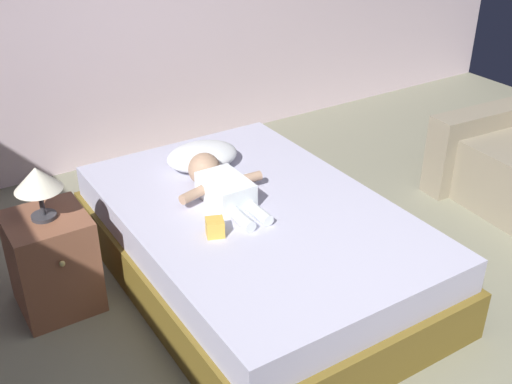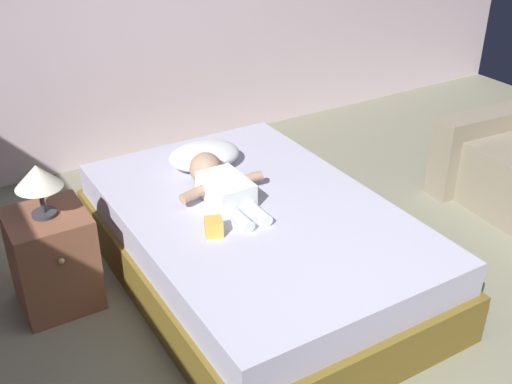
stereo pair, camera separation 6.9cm
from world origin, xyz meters
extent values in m
cube|color=brown|center=(0.01, 1.04, 0.14)|extent=(1.39, 2.09, 0.28)
cube|color=silver|center=(0.01, 1.04, 0.37)|extent=(1.34, 2.01, 0.19)
ellipsoid|color=white|center=(0.01, 1.65, 0.53)|extent=(0.45, 0.35, 0.14)
cube|color=white|center=(-0.09, 1.20, 0.53)|extent=(0.21, 0.32, 0.14)
sphere|color=tan|center=(-0.09, 1.44, 0.56)|extent=(0.19, 0.19, 0.19)
cylinder|color=tan|center=(-0.27, 1.25, 0.53)|extent=(0.17, 0.10, 0.06)
cylinder|color=tan|center=(0.09, 1.25, 0.53)|extent=(0.16, 0.06, 0.06)
cylinder|color=white|center=(-0.15, 0.95, 0.50)|extent=(0.06, 0.20, 0.06)
cylinder|color=white|center=(-0.04, 0.95, 0.50)|extent=(0.06, 0.20, 0.06)
cube|color=#BA33AD|center=(0.12, 1.31, 0.47)|extent=(0.06, 0.13, 0.01)
cube|color=white|center=(0.15, 1.37, 0.48)|extent=(0.02, 0.03, 0.01)
cube|color=gray|center=(2.06, 1.16, 0.29)|extent=(0.99, 0.27, 0.57)
cube|color=brown|center=(-1.02, 1.42, 0.27)|extent=(0.40, 0.40, 0.55)
sphere|color=tan|center=(-1.02, 1.20, 0.39)|extent=(0.03, 0.03, 0.03)
cylinder|color=#333338|center=(-1.02, 1.42, 0.56)|extent=(0.13, 0.13, 0.02)
cylinder|color=#333338|center=(-1.02, 1.42, 0.64)|extent=(0.02, 0.02, 0.14)
cone|color=silver|center=(-1.02, 1.42, 0.77)|extent=(0.24, 0.24, 0.12)
cube|color=gold|center=(-0.31, 0.93, 0.51)|extent=(0.12, 0.12, 0.09)
camera|label=1|loc=(-1.56, -1.42, 2.19)|focal=43.77mm
camera|label=2|loc=(-1.50, -1.46, 2.19)|focal=43.77mm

